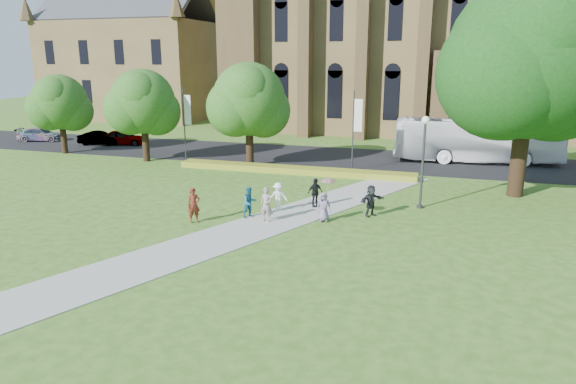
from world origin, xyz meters
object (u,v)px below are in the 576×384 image
(car_0, at_px, (123,137))
(pedestrian_0, at_px, (194,205))
(car_2, at_px, (40,134))
(streetlamp, at_px, (424,151))
(car_1, at_px, (100,138))
(tour_coach, at_px, (476,140))
(large_tree, at_px, (530,57))

(car_0, xyz_separation_m, pedestrian_0, (18.06, -20.16, 0.20))
(car_2, height_order, pedestrian_0, pedestrian_0)
(streetlamp, bearing_deg, car_1, 157.14)
(car_1, bearing_deg, tour_coach, -98.60)
(car_2, bearing_deg, car_1, -111.29)
(car_1, height_order, car_2, car_1)
(car_1, xyz_separation_m, pedestrian_0, (20.21, -19.44, 0.27))
(tour_coach, xyz_separation_m, car_2, (-42.25, -1.36, -1.17))
(large_tree, bearing_deg, car_2, 168.41)
(large_tree, relative_size, tour_coach, 1.01)
(streetlamp, distance_m, large_tree, 8.73)
(car_2, bearing_deg, streetlamp, -127.71)
(car_1, bearing_deg, large_tree, -114.75)
(large_tree, xyz_separation_m, car_2, (-44.23, 9.07, -7.69))
(streetlamp, height_order, tour_coach, streetlamp)
(large_tree, distance_m, car_0, 36.70)
(large_tree, bearing_deg, streetlamp, -140.71)
(streetlamp, relative_size, car_0, 1.22)
(streetlamp, relative_size, large_tree, 0.40)
(streetlamp, relative_size, tour_coach, 0.40)
(car_1, xyz_separation_m, car_2, (-7.43, 0.38, -0.01))
(pedestrian_0, bearing_deg, tour_coach, 15.97)
(large_tree, xyz_separation_m, pedestrian_0, (-16.59, -10.74, -7.41))
(tour_coach, distance_m, car_0, 32.70)
(streetlamp, height_order, large_tree, large_tree)
(car_2, relative_size, pedestrian_0, 2.48)
(tour_coach, xyz_separation_m, pedestrian_0, (-14.62, -21.18, -0.90))
(car_0, bearing_deg, pedestrian_0, -153.16)
(large_tree, distance_m, tour_coach, 12.46)
(large_tree, bearing_deg, car_1, 166.71)
(car_0, xyz_separation_m, car_2, (-9.58, -0.35, -0.08))
(tour_coach, relative_size, car_2, 2.90)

